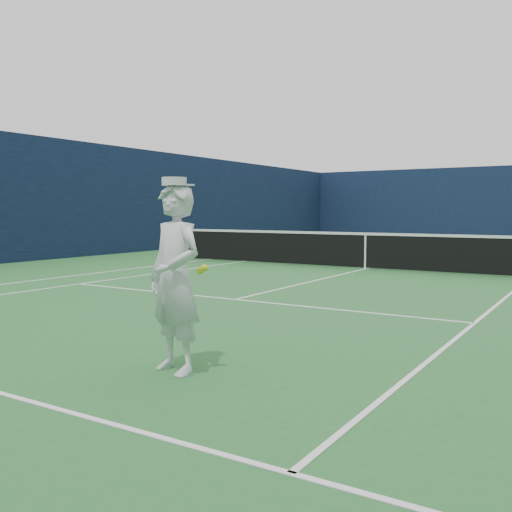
{
  "coord_description": "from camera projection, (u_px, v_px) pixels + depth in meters",
  "views": [
    {
      "loc": [
        5.71,
        -14.84,
        1.6
      ],
      "look_at": [
        2.09,
        -9.05,
        1.06
      ],
      "focal_mm": 40.0,
      "sensor_mm": 36.0,
      "label": 1
    }
  ],
  "objects": [
    {
      "name": "tennis_player",
      "position": [
        175.0,
        278.0,
        5.59
      ],
      "size": [
        0.77,
        0.64,
        1.92
      ],
      "rotation": [
        0.0,
        0.0,
        -0.24
      ],
      "color": "white",
      "rests_on": "ground"
    },
    {
      "name": "ground",
      "position": [
        365.0,
        269.0,
        15.69
      ],
      "size": [
        80.0,
        80.0,
        0.0
      ],
      "primitive_type": "plane",
      "color": "#27672D",
      "rests_on": "ground"
    },
    {
      "name": "court_markings",
      "position": [
        365.0,
        269.0,
        15.69
      ],
      "size": [
        11.03,
        23.83,
        0.01
      ],
      "color": "white",
      "rests_on": "ground"
    },
    {
      "name": "tennis_net",
      "position": [
        365.0,
        249.0,
        15.65
      ],
      "size": [
        12.88,
        0.09,
        1.07
      ],
      "color": "#141E4C",
      "rests_on": "ground"
    },
    {
      "name": "windscreen_fence",
      "position": [
        366.0,
        196.0,
        15.53
      ],
      "size": [
        20.12,
        36.12,
        4.0
      ],
      "color": "#0D1833",
      "rests_on": "ground"
    }
  ]
}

